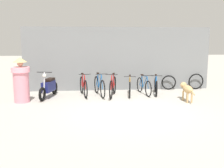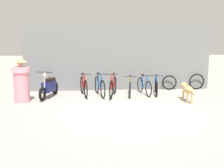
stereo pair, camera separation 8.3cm
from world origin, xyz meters
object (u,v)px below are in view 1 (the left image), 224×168
bicycle_4 (144,86)px  bicycle_5 (156,86)px  bicycle_0 (83,86)px  spare_tire_left (169,83)px  bicycle_1 (99,86)px  bicycle_3 (130,87)px  person_in_robes (21,80)px  bicycle_2 (113,87)px  motorcycle (49,87)px  spare_tire_right (196,81)px  stray_dog (187,89)px

bicycle_4 → bicycle_5: size_ratio=1.01×
bicycle_0 → spare_tire_left: (3.77, 0.93, -0.05)m
bicycle_1 → bicycle_3: size_ratio=1.04×
person_in_robes → bicycle_2: bearing=-129.0°
bicycle_0 → bicycle_1: bicycle_1 is taller
motorcycle → spare_tire_right: (6.35, 1.12, -0.05)m
bicycle_2 → bicycle_3: bearing=116.9°
stray_dog → bicycle_3: bearing=56.5°
bicycle_1 → stray_dog: size_ratio=1.46×
person_in_robes → spare_tire_right: size_ratio=2.25×
person_in_robes → spare_tire_left: person_in_robes is taller
bicycle_2 → stray_dog: 2.80m
bicycle_3 → bicycle_5: 1.10m
bicycle_3 → motorcycle: (-3.19, -0.15, 0.07)m
bicycle_0 → bicycle_2: size_ratio=0.97×
bicycle_5 → motorcycle: bearing=-74.5°
bicycle_0 → bicycle_3: size_ratio=1.00×
bicycle_4 → spare_tire_left: (1.33, 0.89, -0.02)m
spare_tire_right → bicycle_3: bearing=-163.0°
spare_tire_left → spare_tire_right: bearing=-0.4°
bicycle_3 → spare_tire_left: (1.92, 0.98, -0.01)m
bicycle_3 → bicycle_4: size_ratio=1.07×
bicycle_3 → bicycle_4: (0.59, 0.09, 0.01)m
bicycle_0 → bicycle_4: (2.44, 0.04, -0.03)m
spare_tire_right → person_in_robes: bearing=-165.9°
bicycle_2 → person_in_robes: (-3.33, -0.66, 0.41)m
bicycle_3 → bicycle_0: bearing=-82.2°
bicycle_1 → bicycle_4: bearing=82.2°
motorcycle → spare_tire_right: motorcycle is taller
stray_dog → bicycle_5: bearing=30.0°
bicycle_5 → spare_tire_right: size_ratio=2.22×
bicycle_3 → spare_tire_right: 3.31m
bicycle_4 → bicycle_1: bearing=-96.2°
bicycle_3 → bicycle_5: same height
motorcycle → bicycle_5: bearing=106.5°
bicycle_2 → bicycle_3: 0.73m
bicycle_2 → spare_tire_left: (2.62, 1.15, -0.06)m
stray_dog → spare_tire_left: (0.04, 2.22, -0.13)m
bicycle_4 → bicycle_5: 0.51m
spare_tire_right → stray_dog: bearing=-120.2°
bicycle_1 → stray_dog: (3.10, -1.25, 0.07)m
bicycle_2 → spare_tire_left: size_ratio=2.69×
bicycle_2 → person_in_robes: size_ratio=1.09×
bicycle_0 → motorcycle: motorcycle is taller
bicycle_4 → spare_tire_left: bicycle_4 is taller
bicycle_4 → stray_dog: bearing=35.3°
bicycle_2 → bicycle_5: bicycle_2 is taller
bicycle_4 → spare_tire_left: bearing=115.0°
bicycle_3 → person_in_robes: 4.14m
bicycle_0 → spare_tire_right: bicycle_0 is taller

